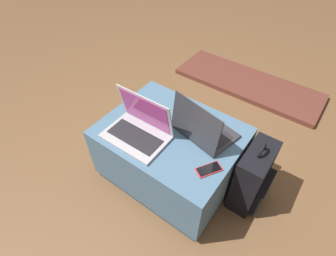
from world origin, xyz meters
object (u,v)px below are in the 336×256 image
(laptop_far, at_px, (202,128))
(backpack, at_px, (253,178))
(cell_phone, at_px, (209,169))
(laptop_near, at_px, (139,128))

(laptop_far, height_order, backpack, laptop_far)
(cell_phone, bearing_deg, laptop_near, 33.69)
(backpack, bearing_deg, cell_phone, 144.04)
(laptop_far, distance_m, cell_phone, 0.26)
(laptop_near, xyz_separation_m, backpack, (0.64, 0.28, -0.28))
(laptop_near, xyz_separation_m, laptop_far, (0.29, 0.21, -0.00))
(laptop_near, height_order, cell_phone, laptop_near)
(cell_phone, relative_size, backpack, 0.29)
(laptop_near, xyz_separation_m, cell_phone, (0.46, 0.02, -0.05))
(laptop_near, height_order, laptop_far, laptop_near)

